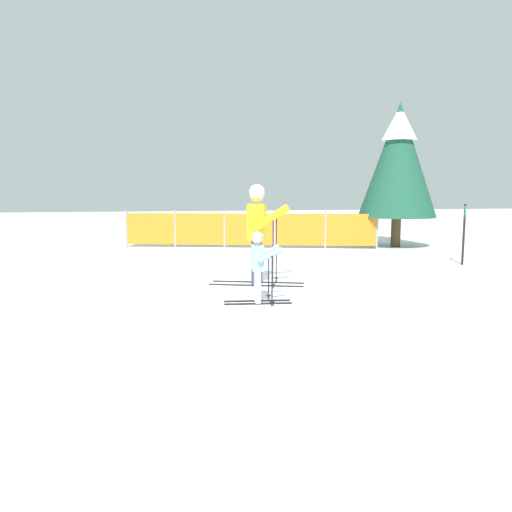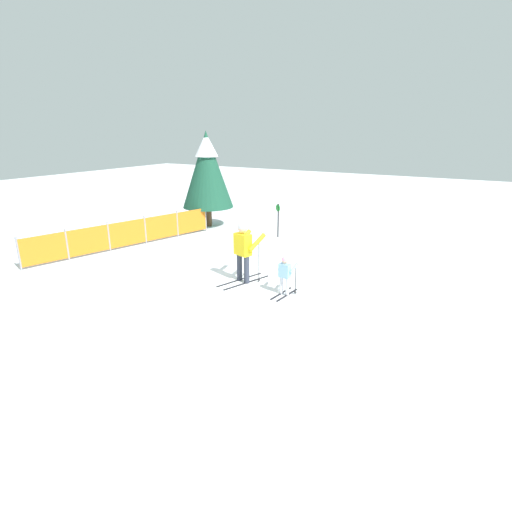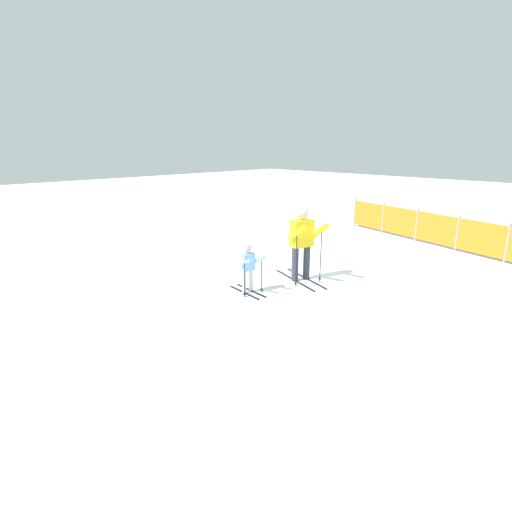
{
  "view_description": "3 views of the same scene",
  "coord_description": "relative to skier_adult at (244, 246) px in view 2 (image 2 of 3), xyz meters",
  "views": [
    {
      "loc": [
        -1.7,
        -8.69,
        1.64
      ],
      "look_at": [
        -0.29,
        -1.21,
        0.63
      ],
      "focal_mm": 35.0,
      "sensor_mm": 36.0,
      "label": 1
    },
    {
      "loc": [
        -9.04,
        -5.89,
        4.12
      ],
      "look_at": [
        -0.48,
        -0.91,
        0.97
      ],
      "focal_mm": 28.0,
      "sensor_mm": 36.0,
      "label": 2
    },
    {
      "loc": [
        5.46,
        -7.09,
        3.03
      ],
      "look_at": [
        -0.47,
        -1.32,
        0.7
      ],
      "focal_mm": 28.0,
      "sensor_mm": 36.0,
      "label": 3
    }
  ],
  "objects": [
    {
      "name": "trail_marker",
      "position": [
        4.85,
        1.42,
        -0.21
      ],
      "size": [
        0.16,
        0.25,
        1.34
      ],
      "color": "black",
      "rests_on": "ground_plane"
    },
    {
      "name": "skier_child",
      "position": [
        -0.27,
        -1.42,
        -0.43
      ],
      "size": [
        1.0,
        0.52,
        1.05
      ],
      "rotation": [
        0.0,
        0.0,
        -0.1
      ],
      "color": "black",
      "rests_on": "ground_plane"
    },
    {
      "name": "conifer_far",
      "position": [
        5.0,
        4.94,
        1.48
      ],
      "size": [
        2.2,
        2.2,
        4.08
      ],
      "color": "#4C3823",
      "rests_on": "ground_plane"
    },
    {
      "name": "ground_plane",
      "position": [
        0.06,
        0.27,
        -1.04
      ],
      "size": [
        60.0,
        60.0,
        0.0
      ],
      "primitive_type": "plane",
      "color": "white"
    },
    {
      "name": "skier_adult",
      "position": [
        0.0,
        0.0,
        0.0
      ],
      "size": [
        1.67,
        0.94,
        1.74
      ],
      "rotation": [
        0.0,
        0.0,
        -0.31
      ],
      "color": "black",
      "rests_on": "ground_plane"
    },
    {
      "name": "safety_fence",
      "position": [
        0.79,
        5.45,
        -0.51
      ],
      "size": [
        6.95,
        1.9,
        1.06
      ],
      "rotation": [
        0.0,
        0.0,
        -0.26
      ],
      "color": "gray",
      "rests_on": "ground_plane"
    }
  ]
}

